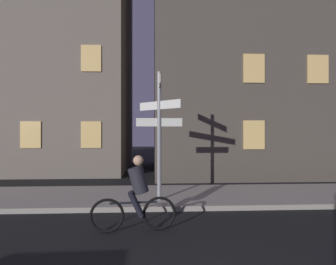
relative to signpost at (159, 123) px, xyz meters
name	(u,v)px	position (x,y,z in m)	size (l,w,h in m)	color
sidewalk_kerb	(175,196)	(0.52, 0.76, -2.31)	(40.00, 3.02, 0.14)	gray
signpost	(159,123)	(0.00, 0.00, 0.00)	(1.34, 1.77, 3.72)	gray
cyclist	(136,196)	(-0.54, -2.18, -1.63)	(1.82, 0.37, 1.61)	black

